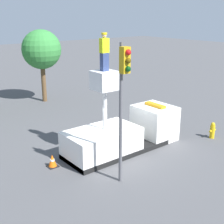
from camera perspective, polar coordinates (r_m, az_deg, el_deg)
name	(u,v)px	position (r m, az deg, el deg)	size (l,w,h in m)	color
ground_plane	(116,151)	(16.43, 0.82, -7.13)	(120.00, 120.00, 0.00)	#4C4C4F
bucket_truck	(123,134)	(16.36, 2.07, -3.97)	(6.52, 2.23, 4.31)	black
worker	(104,52)	(14.55, -1.41, 10.93)	(0.40, 0.26, 1.75)	navy
traffic_light_pole	(123,88)	(12.11, 2.07, 4.43)	(0.34, 0.57, 5.85)	#515156
fire_hydrant	(212,130)	(18.79, 17.89, -3.23)	(0.52, 0.28, 0.95)	gold
traffic_cone_rear	(52,161)	(15.02, -10.85, -8.78)	(0.49, 0.49, 0.61)	black
tree_right_bg	(41,50)	(25.32, -12.78, 11.02)	(3.06, 3.06, 5.70)	brown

